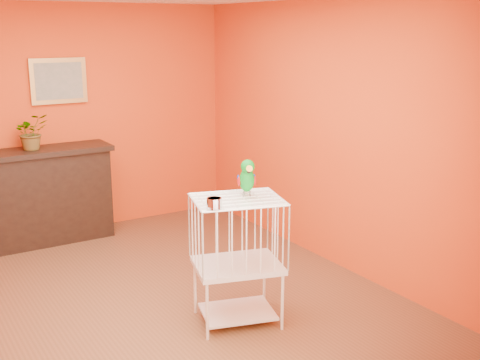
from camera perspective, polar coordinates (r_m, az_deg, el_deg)
ground at (r=5.41m, az=-9.04°, el=-11.35°), size 4.50×4.50×0.00m
room_shell at (r=4.94m, az=-9.75°, el=5.47°), size 4.50×4.50×4.50m
console_cabinet at (r=6.95m, az=-17.82°, el=-1.40°), size 1.42×0.51×1.05m
potted_plant at (r=6.85m, az=-19.28°, el=4.06°), size 0.41×0.44×0.30m
framed_picture at (r=7.01m, az=-16.82°, el=8.98°), size 0.62×0.04×0.50m
birdcage at (r=4.81m, az=-0.24°, el=-7.51°), size 0.79×0.68×1.03m
feed_cup at (r=4.38m, az=-2.46°, el=-2.20°), size 0.11×0.11×0.08m
parrot at (r=4.67m, az=0.66°, el=0.25°), size 0.18×0.27×0.31m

